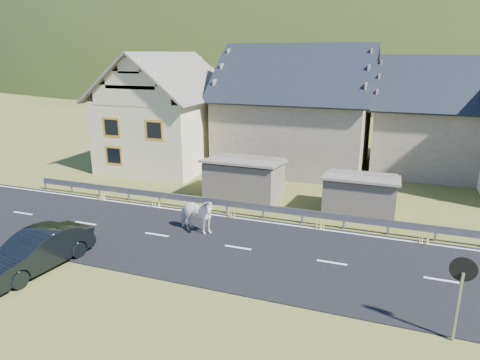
% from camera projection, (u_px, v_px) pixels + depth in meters
% --- Properties ---
extents(ground, '(160.00, 160.00, 0.00)m').
position_uv_depth(ground, '(238.00, 248.00, 18.40)').
color(ground, '#434C16').
rests_on(ground, ground).
extents(road, '(60.00, 7.00, 0.04)m').
position_uv_depth(road, '(238.00, 248.00, 18.39)').
color(road, black).
rests_on(road, ground).
extents(lane_markings, '(60.00, 6.60, 0.01)m').
position_uv_depth(lane_markings, '(238.00, 248.00, 18.39)').
color(lane_markings, silver).
rests_on(lane_markings, road).
extents(guardrail, '(28.10, 0.09, 0.75)m').
position_uv_depth(guardrail, '(263.00, 208.00, 21.55)').
color(guardrail, '#93969B').
rests_on(guardrail, ground).
extents(shed_left, '(4.30, 3.30, 2.40)m').
position_uv_depth(shed_left, '(245.00, 179.00, 24.59)').
color(shed_left, '#675C4F').
rests_on(shed_left, ground).
extents(shed_right, '(3.80, 2.90, 2.20)m').
position_uv_depth(shed_right, '(360.00, 196.00, 22.04)').
color(shed_right, '#675C4F').
rests_on(shed_right, ground).
extents(house_cream, '(7.80, 9.80, 8.30)m').
position_uv_depth(house_cream, '(167.00, 106.00, 31.23)').
color(house_cream, beige).
rests_on(house_cream, ground).
extents(house_stone_a, '(10.80, 9.80, 8.90)m').
position_uv_depth(house_stone_a, '(297.00, 102.00, 30.90)').
color(house_stone_a, gray).
rests_on(house_stone_a, ground).
extents(house_stone_b, '(9.80, 8.80, 8.10)m').
position_uv_depth(house_stone_b, '(445.00, 111.00, 29.54)').
color(house_stone_b, gray).
rests_on(house_stone_b, ground).
extents(mountain, '(440.00, 280.00, 260.00)m').
position_uv_depth(mountain, '(393.00, 120.00, 184.53)').
color(mountain, '#23300D').
rests_on(mountain, ground).
extents(conifer_patch, '(76.00, 50.00, 28.00)m').
position_uv_depth(conifer_patch, '(195.00, 60.00, 133.75)').
color(conifer_patch, black).
rests_on(conifer_patch, ground).
extents(horse, '(1.21, 2.16, 1.73)m').
position_uv_depth(horse, '(196.00, 215.00, 19.71)').
color(horse, white).
rests_on(horse, road).
extents(car, '(2.14, 4.73, 1.51)m').
position_uv_depth(car, '(36.00, 251.00, 16.48)').
color(car, black).
rests_on(car, ground).
extents(traffic_mirror, '(0.73, 0.21, 2.64)m').
position_uv_depth(traffic_mirror, '(462.00, 280.00, 12.03)').
color(traffic_mirror, '#93969B').
rests_on(traffic_mirror, ground).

